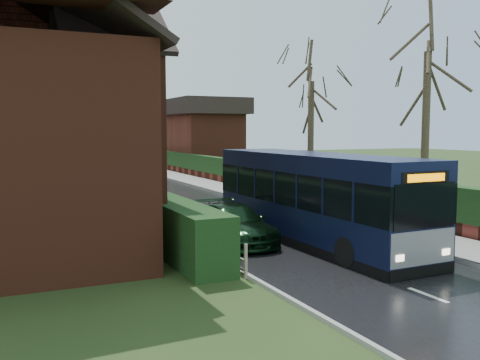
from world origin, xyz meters
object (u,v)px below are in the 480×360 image
car_silver (193,222)px  bus_stop_sign (406,186)px  car_green (234,224)px  bus (315,199)px

car_silver → bus_stop_sign: bearing=-12.0°
car_silver → car_green: 1.39m
bus → car_silver: bus is taller
bus_stop_sign → car_silver: bearing=143.5°
bus → car_green: (-2.40, 1.17, -0.84)m
bus → bus_stop_sign: (3.20, -0.76, 0.36)m
bus → car_silver: 4.14m
car_green → bus_stop_sign: bus_stop_sign is taller
bus → bus_stop_sign: 3.31m
car_green → bus_stop_sign: bearing=-16.6°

